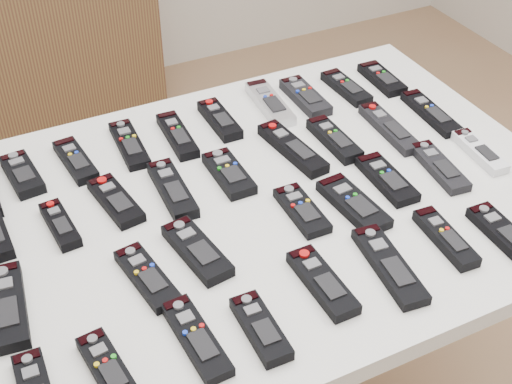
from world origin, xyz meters
name	(u,v)px	position (x,y,z in m)	size (l,w,h in m)	color
table	(256,222)	(-0.06, 0.04, 0.72)	(1.25, 0.88, 0.78)	white
remote_1	(22,174)	(-0.46, 0.32, 0.79)	(0.06, 0.14, 0.02)	black
remote_2	(76,161)	(-0.35, 0.32, 0.79)	(0.05, 0.16, 0.02)	black
remote_3	(129,144)	(-0.23, 0.33, 0.79)	(0.05, 0.18, 0.02)	black
remote_4	(177,135)	(-0.12, 0.31, 0.79)	(0.05, 0.17, 0.02)	black
remote_5	(220,120)	(-0.01, 0.33, 0.79)	(0.05, 0.16, 0.02)	black
remote_6	(270,103)	(0.12, 0.34, 0.79)	(0.05, 0.19, 0.02)	#B7B7BC
remote_7	(305,97)	(0.21, 0.33, 0.79)	(0.06, 0.17, 0.02)	black
remote_8	(346,88)	(0.33, 0.32, 0.79)	(0.05, 0.16, 0.02)	black
remote_9	(382,79)	(0.43, 0.32, 0.79)	(0.05, 0.15, 0.02)	black
remote_11	(60,225)	(-0.43, 0.13, 0.79)	(0.04, 0.14, 0.02)	black
remote_12	(116,201)	(-0.31, 0.15, 0.79)	(0.05, 0.16, 0.02)	black
remote_13	(172,190)	(-0.20, 0.13, 0.79)	(0.05, 0.18, 0.02)	black
remote_14	(229,174)	(-0.08, 0.13, 0.79)	(0.06, 0.15, 0.02)	black
remote_15	(292,148)	(0.08, 0.15, 0.79)	(0.05, 0.20, 0.02)	black
remote_16	(334,139)	(0.18, 0.14, 0.79)	(0.05, 0.16, 0.02)	black
remote_17	(389,128)	(0.32, 0.13, 0.79)	(0.05, 0.20, 0.02)	black
remote_18	(431,113)	(0.44, 0.14, 0.79)	(0.05, 0.19, 0.02)	black
remote_19	(7,307)	(-0.56, -0.04, 0.79)	(0.06, 0.19, 0.02)	black
remote_20	(147,277)	(-0.33, -0.07, 0.79)	(0.05, 0.16, 0.02)	black
remote_21	(197,250)	(-0.23, -0.05, 0.79)	(0.06, 0.17, 0.02)	black
remote_22	(302,210)	(0.00, -0.03, 0.79)	(0.05, 0.15, 0.02)	black
remote_23	(353,204)	(0.10, -0.06, 0.79)	(0.06, 0.17, 0.02)	black
remote_24	(387,179)	(0.20, -0.03, 0.79)	(0.06, 0.16, 0.02)	black
remote_25	(439,167)	(0.33, -0.04, 0.79)	(0.05, 0.17, 0.02)	black
remote_26	(480,152)	(0.44, -0.03, 0.79)	(0.04, 0.15, 0.02)	silver
remote_28	(108,370)	(-0.45, -0.23, 0.79)	(0.05, 0.15, 0.02)	black
remote_29	(196,338)	(-0.30, -0.24, 0.79)	(0.05, 0.18, 0.02)	black
remote_30	(261,328)	(-0.20, -0.26, 0.79)	(0.05, 0.14, 0.02)	black
remote_31	(322,282)	(-0.06, -0.22, 0.79)	(0.05, 0.17, 0.02)	black
remote_32	(389,265)	(0.07, -0.24, 0.79)	(0.05, 0.20, 0.02)	black
remote_33	(446,238)	(0.20, -0.22, 0.79)	(0.04, 0.16, 0.02)	black
remote_34	(504,234)	(0.30, -0.26, 0.79)	(0.05, 0.16, 0.02)	black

